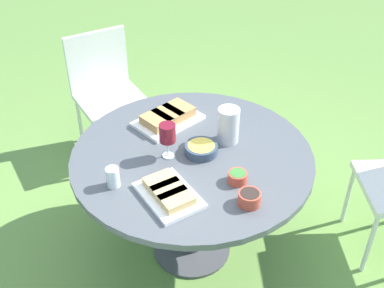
% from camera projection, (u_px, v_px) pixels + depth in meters
% --- Properties ---
extents(ground_plane, '(40.00, 40.00, 0.00)m').
position_uv_depth(ground_plane, '(192.00, 248.00, 2.87)').
color(ground_plane, '#668E42').
extents(dining_table, '(1.24, 1.24, 0.71)m').
position_uv_depth(dining_table, '(192.00, 168.00, 2.51)').
color(dining_table, '#4C4C51').
rests_on(dining_table, ground_plane).
extents(chair_near_right, '(0.60, 0.59, 0.89)m').
position_uv_depth(chair_near_right, '(106.00, 86.00, 3.39)').
color(chair_near_right, silver).
rests_on(chair_near_right, ground_plane).
extents(water_pitcher, '(0.12, 0.11, 0.19)m').
position_uv_depth(water_pitcher, '(228.00, 125.00, 2.48)').
color(water_pitcher, silver).
rests_on(water_pitcher, dining_table).
extents(wine_glass, '(0.08, 0.08, 0.19)m').
position_uv_depth(wine_glass, '(167.00, 134.00, 2.35)').
color(wine_glass, silver).
rests_on(wine_glass, dining_table).
extents(platter_bread_main, '(0.42, 0.42, 0.07)m').
position_uv_depth(platter_bread_main, '(168.00, 117.00, 2.66)').
color(platter_bread_main, white).
rests_on(platter_bread_main, dining_table).
extents(platter_charcuterie, '(0.36, 0.38, 0.06)m').
position_uv_depth(platter_charcuterie, '(169.00, 193.00, 2.17)').
color(platter_charcuterie, white).
rests_on(platter_charcuterie, dining_table).
extents(bowl_fries, '(0.17, 0.17, 0.05)m').
position_uv_depth(bowl_fries, '(201.00, 149.00, 2.44)').
color(bowl_fries, '#334256').
rests_on(bowl_fries, dining_table).
extents(bowl_salad, '(0.09, 0.09, 0.05)m').
position_uv_depth(bowl_salad, '(238.00, 177.00, 2.25)').
color(bowl_salad, '#B74733').
rests_on(bowl_salad, dining_table).
extents(bowl_olives, '(0.10, 0.10, 0.06)m').
position_uv_depth(bowl_olives, '(249.00, 198.00, 2.13)').
color(bowl_olives, '#B74733').
rests_on(bowl_olives, dining_table).
extents(cup_water_near, '(0.06, 0.06, 0.10)m').
position_uv_depth(cup_water_near, '(113.00, 177.00, 2.22)').
color(cup_water_near, silver).
rests_on(cup_water_near, dining_table).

